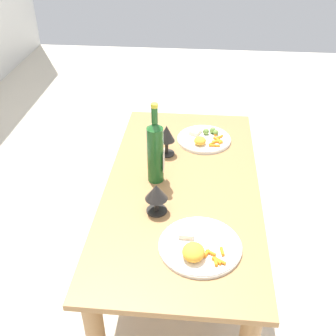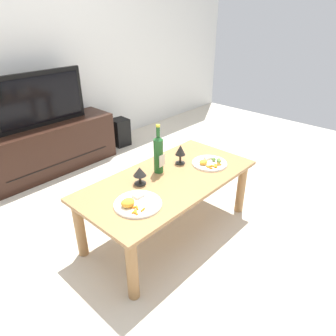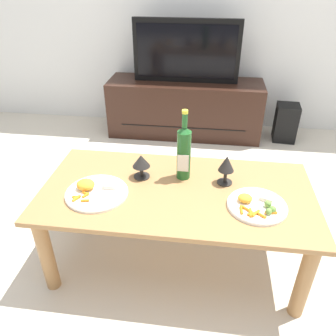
{
  "view_description": "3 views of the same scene",
  "coord_description": "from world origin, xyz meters",
  "px_view_note": "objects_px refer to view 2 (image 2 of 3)",
  "views": [
    {
      "loc": [
        -1.44,
        -0.07,
        1.55
      ],
      "look_at": [
        0.04,
        0.07,
        0.52
      ],
      "focal_mm": 43.97,
      "sensor_mm": 36.0,
      "label": 1
    },
    {
      "loc": [
        -1.4,
        -1.28,
        1.56
      ],
      "look_at": [
        0.03,
        0.03,
        0.53
      ],
      "focal_mm": 32.6,
      "sensor_mm": 36.0,
      "label": 2
    },
    {
      "loc": [
        0.13,
        -1.33,
        1.43
      ],
      "look_at": [
        -0.05,
        0.05,
        0.56
      ],
      "focal_mm": 35.83,
      "sensor_mm": 36.0,
      "label": 3
    }
  ],
  "objects_px": {
    "tv_stand": "(50,148)",
    "tv_screen": "(40,99)",
    "dining_table": "(169,187)",
    "wine_bottle": "(158,153)",
    "dinner_plate_left": "(136,203)",
    "goblet_right": "(180,151)",
    "dinner_plate_right": "(209,163)",
    "floor_speaker": "(120,132)",
    "goblet_left": "(140,173)"
  },
  "relations": [
    {
      "from": "goblet_left",
      "to": "dinner_plate_left",
      "type": "distance_m",
      "value": 0.27
    },
    {
      "from": "dinner_plate_left",
      "to": "dinner_plate_right",
      "type": "bearing_deg",
      "value": -0.36
    },
    {
      "from": "dining_table",
      "to": "wine_bottle",
      "type": "height_order",
      "value": "wine_bottle"
    },
    {
      "from": "wine_bottle",
      "to": "floor_speaker",
      "type": "bearing_deg",
      "value": 61.11
    },
    {
      "from": "goblet_right",
      "to": "dinner_plate_left",
      "type": "height_order",
      "value": "goblet_right"
    },
    {
      "from": "tv_stand",
      "to": "goblet_left",
      "type": "relative_size",
      "value": 10.79
    },
    {
      "from": "tv_stand",
      "to": "tv_screen",
      "type": "relative_size",
      "value": 1.52
    },
    {
      "from": "dining_table",
      "to": "wine_bottle",
      "type": "relative_size",
      "value": 3.61
    },
    {
      "from": "tv_screen",
      "to": "goblet_right",
      "type": "relative_size",
      "value": 5.89
    },
    {
      "from": "tv_stand",
      "to": "dinner_plate_left",
      "type": "relative_size",
      "value": 4.63
    },
    {
      "from": "dinner_plate_left",
      "to": "dining_table",
      "type": "bearing_deg",
      "value": 12.11
    },
    {
      "from": "tv_screen",
      "to": "dinner_plate_left",
      "type": "height_order",
      "value": "tv_screen"
    },
    {
      "from": "tv_stand",
      "to": "dinner_plate_left",
      "type": "bearing_deg",
      "value": -99.73
    },
    {
      "from": "dinner_plate_left",
      "to": "goblet_right",
      "type": "bearing_deg",
      "value": 15.71
    },
    {
      "from": "dinner_plate_right",
      "to": "dining_table",
      "type": "bearing_deg",
      "value": 166.92
    },
    {
      "from": "tv_stand",
      "to": "tv_screen",
      "type": "distance_m",
      "value": 0.51
    },
    {
      "from": "tv_screen",
      "to": "dinner_plate_left",
      "type": "distance_m",
      "value": 1.73
    },
    {
      "from": "dining_table",
      "to": "goblet_left",
      "type": "xyz_separation_m",
      "value": [
        -0.19,
        0.09,
        0.17
      ]
    },
    {
      "from": "goblet_left",
      "to": "dinner_plate_right",
      "type": "height_order",
      "value": "goblet_left"
    },
    {
      "from": "goblet_right",
      "to": "dinner_plate_left",
      "type": "bearing_deg",
      "value": -164.29
    },
    {
      "from": "tv_screen",
      "to": "wine_bottle",
      "type": "height_order",
      "value": "tv_screen"
    },
    {
      "from": "dinner_plate_right",
      "to": "dinner_plate_left",
      "type": "bearing_deg",
      "value": 179.64
    },
    {
      "from": "dining_table",
      "to": "tv_stand",
      "type": "bearing_deg",
      "value": 93.44
    },
    {
      "from": "tv_stand",
      "to": "tv_screen",
      "type": "height_order",
      "value": "tv_screen"
    },
    {
      "from": "goblet_left",
      "to": "goblet_right",
      "type": "distance_m",
      "value": 0.43
    },
    {
      "from": "floor_speaker",
      "to": "goblet_right",
      "type": "relative_size",
      "value": 2.18
    },
    {
      "from": "goblet_right",
      "to": "tv_stand",
      "type": "bearing_deg",
      "value": 102.31
    },
    {
      "from": "floor_speaker",
      "to": "goblet_left",
      "type": "bearing_deg",
      "value": -120.22
    },
    {
      "from": "wine_bottle",
      "to": "goblet_right",
      "type": "bearing_deg",
      "value": -7.43
    },
    {
      "from": "goblet_left",
      "to": "dinner_plate_right",
      "type": "bearing_deg",
      "value": -17.46
    },
    {
      "from": "dining_table",
      "to": "dinner_plate_left",
      "type": "height_order",
      "value": "dinner_plate_left"
    },
    {
      "from": "goblet_right",
      "to": "dinner_plate_right",
      "type": "height_order",
      "value": "goblet_right"
    },
    {
      "from": "wine_bottle",
      "to": "goblet_right",
      "type": "xyz_separation_m",
      "value": [
        0.21,
        -0.03,
        -0.05
      ]
    },
    {
      "from": "floor_speaker",
      "to": "dinner_plate_right",
      "type": "height_order",
      "value": "dinner_plate_right"
    },
    {
      "from": "dining_table",
      "to": "tv_screen",
      "type": "bearing_deg",
      "value": 93.44
    },
    {
      "from": "dining_table",
      "to": "floor_speaker",
      "type": "height_order",
      "value": "dining_table"
    },
    {
      "from": "floor_speaker",
      "to": "goblet_right",
      "type": "xyz_separation_m",
      "value": [
        -0.6,
        -1.49,
        0.41
      ]
    },
    {
      "from": "dining_table",
      "to": "tv_stand",
      "type": "height_order",
      "value": "tv_stand"
    },
    {
      "from": "dining_table",
      "to": "floor_speaker",
      "type": "xyz_separation_m",
      "value": [
        0.83,
        1.58,
        -0.22
      ]
    },
    {
      "from": "dining_table",
      "to": "tv_screen",
      "type": "xyz_separation_m",
      "value": [
        -0.1,
        1.6,
        0.38
      ]
    },
    {
      "from": "tv_screen",
      "to": "goblet_left",
      "type": "xyz_separation_m",
      "value": [
        -0.1,
        -1.51,
        -0.21
      ]
    },
    {
      "from": "goblet_right",
      "to": "floor_speaker",
      "type": "bearing_deg",
      "value": 68.25
    },
    {
      "from": "wine_bottle",
      "to": "goblet_right",
      "type": "relative_size",
      "value": 2.38
    },
    {
      "from": "floor_speaker",
      "to": "goblet_right",
      "type": "height_order",
      "value": "goblet_right"
    },
    {
      "from": "dining_table",
      "to": "goblet_left",
      "type": "bearing_deg",
      "value": 154.58
    },
    {
      "from": "dining_table",
      "to": "goblet_right",
      "type": "relative_size",
      "value": 8.61
    },
    {
      "from": "wine_bottle",
      "to": "dinner_plate_left",
      "type": "height_order",
      "value": "wine_bottle"
    },
    {
      "from": "dining_table",
      "to": "wine_bottle",
      "type": "xyz_separation_m",
      "value": [
        0.02,
        0.12,
        0.23
      ]
    },
    {
      "from": "wine_bottle",
      "to": "dinner_plate_right",
      "type": "bearing_deg",
      "value": -30.17
    },
    {
      "from": "tv_screen",
      "to": "dinner_plate_left",
      "type": "bearing_deg",
      "value": -99.74
    }
  ]
}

